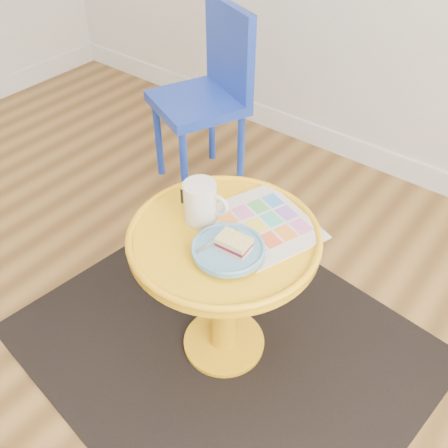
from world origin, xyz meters
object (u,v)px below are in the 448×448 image
Objects in this scene: newspaper at (264,223)px; plate at (228,250)px; mug at (201,201)px; side_table at (224,270)px; chair at (210,89)px.

newspaper is 1.51× the size of plate.
mug is 0.68× the size of plate.
side_table is at bearing 136.42° from plate.
chair is at bearing 114.94° from mug.
side_table is 4.08× the size of mug.
plate is (-0.00, -0.16, 0.02)m from newspaper.
side_table is at bearing -21.14° from mug.
mug reaches higher than side_table.
plate reaches higher than newspaper.
chair is at bearing 131.89° from side_table.
chair reaches higher than side_table.
newspaper is (0.74, -0.65, 0.05)m from chair.
newspaper is at bearing 18.03° from mug.
side_table is at bearing -99.92° from newspaper.
mug is at bearing 172.11° from side_table.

